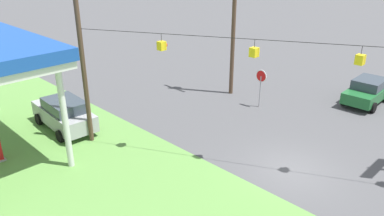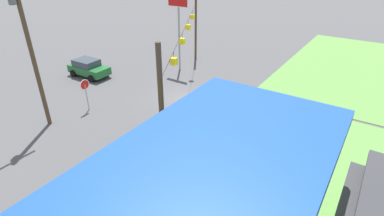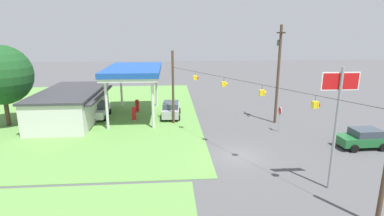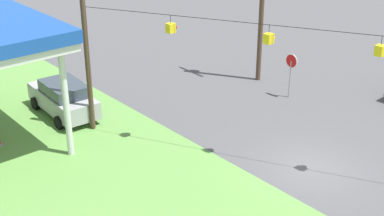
{
  "view_description": "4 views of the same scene",
  "coord_description": "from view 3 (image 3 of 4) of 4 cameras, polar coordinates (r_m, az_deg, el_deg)",
  "views": [
    {
      "loc": [
        -7.25,
        13.86,
        9.41
      ],
      "look_at": [
        5.46,
        1.1,
        1.84
      ],
      "focal_mm": 35.0,
      "sensor_mm": 36.0,
      "label": 1
    },
    {
      "loc": [
        18.27,
        12.63,
        10.95
      ],
      "look_at": [
        4.3,
        3.41,
        2.09
      ],
      "focal_mm": 28.0,
      "sensor_mm": 36.0,
      "label": 2
    },
    {
      "loc": [
        -21.69,
        5.36,
        9.54
      ],
      "look_at": [
        3.23,
        3.46,
        3.16
      ],
      "focal_mm": 28.0,
      "sensor_mm": 36.0,
      "label": 3
    },
    {
      "loc": [
        -11.61,
        16.4,
        11.59
      ],
      "look_at": [
        5.27,
        2.03,
        1.58
      ],
      "focal_mm": 50.0,
      "sensor_mm": 36.0,
      "label": 4
    }
  ],
  "objects": [
    {
      "name": "car_at_pumps_rear",
      "position": [
        35.67,
        -17.3,
        -0.34
      ],
      "size": [
        4.41,
        2.12,
        1.75
      ],
      "rotation": [
        0.0,
        0.0,
        3.14
      ],
      "color": "white",
      "rests_on": "ground"
    },
    {
      "name": "stop_sign_roadside",
      "position": [
        30.3,
        16.37,
        -1.05
      ],
      "size": [
        0.8,
        0.08,
        2.5
      ],
      "rotation": [
        0.0,
        0.0,
        3.14
      ],
      "color": "#99999E",
      "rests_on": "ground"
    },
    {
      "name": "fuel_pump_far",
      "position": [
        37.04,
        -10.39,
        0.3
      ],
      "size": [
        0.71,
        0.56,
        1.52
      ],
      "color": "gray",
      "rests_on": "ground"
    },
    {
      "name": "utility_pole_main",
      "position": [
        32.54,
        16.12,
        7.02
      ],
      "size": [
        2.2,
        0.44,
        10.25
      ],
      "color": "#4C3828",
      "rests_on": "ground"
    },
    {
      "name": "tree_behind_station",
      "position": [
        35.83,
        -32.56,
        5.32
      ],
      "size": [
        6.01,
        6.01,
        8.34
      ],
      "color": "#4C3828",
      "rests_on": "ground"
    },
    {
      "name": "car_at_pumps_front",
      "position": [
        34.34,
        -4.02,
        -0.23
      ],
      "size": [
        4.78,
        2.29,
        1.8
      ],
      "rotation": [
        0.0,
        0.0,
        -0.05
      ],
      "color": "#9E9EA3",
      "rests_on": "ground"
    },
    {
      "name": "signal_span_gantry",
      "position": [
        22.97,
        9.3,
        0.74
      ],
      "size": [
        18.61,
        10.24,
        7.7
      ],
      "color": "#4C3828",
      "rests_on": "ground"
    },
    {
      "name": "ground_plane",
      "position": [
        24.3,
        8.86,
        -8.99
      ],
      "size": [
        160.0,
        160.0,
        0.0
      ],
      "primitive_type": "plane",
      "color": "#4C4C4F"
    },
    {
      "name": "gas_station_canopy",
      "position": [
        34.52,
        -11.01,
        6.83
      ],
      "size": [
        10.88,
        5.95,
        5.72
      ],
      "color": "silver",
      "rests_on": "ground"
    },
    {
      "name": "grass_verge_station_corner",
      "position": [
        38.81,
        -20.51,
        -0.81
      ],
      "size": [
        36.0,
        28.0,
        0.04
      ],
      "primitive_type": "cube",
      "color": "#5B8E42",
      "rests_on": "ground"
    },
    {
      "name": "gas_station_store",
      "position": [
        35.66,
        -21.99,
        0.51
      ],
      "size": [
        12.28,
        6.62,
        3.32
      ],
      "color": "silver",
      "rests_on": "ground"
    },
    {
      "name": "car_on_crossroad",
      "position": [
        29.14,
        29.81,
        -4.97
      ],
      "size": [
        2.2,
        4.16,
        1.65
      ],
      "rotation": [
        0.0,
        0.0,
        1.6
      ],
      "color": "#1E602D",
      "rests_on": "ground"
    },
    {
      "name": "stop_sign_overhead",
      "position": [
        19.53,
        26.05,
        0.62
      ],
      "size": [
        0.22,
        2.28,
        7.61
      ],
      "color": "gray",
      "rests_on": "ground"
    },
    {
      "name": "fuel_pump_near",
      "position": [
        33.69,
        -10.98,
        -1.13
      ],
      "size": [
        0.71,
        0.56,
        1.52
      ],
      "color": "gray",
      "rests_on": "ground"
    }
  ]
}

